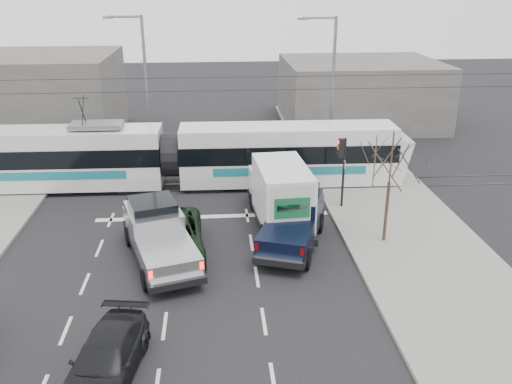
{
  "coord_description": "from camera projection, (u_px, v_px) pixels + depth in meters",
  "views": [
    {
      "loc": [
        0.17,
        -18.69,
        11.02
      ],
      "look_at": [
        2.04,
        4.61,
        1.8
      ],
      "focal_mm": 38.0,
      "sensor_mm": 36.0,
      "label": 1
    }
  ],
  "objects": [
    {
      "name": "silver_pickup",
      "position": [
        158.0,
        233.0,
        22.59
      ],
      "size": [
        3.87,
        6.66,
        2.29
      ],
      "rotation": [
        0.0,
        0.0,
        0.29
      ],
      "color": "black",
      "rests_on": "ground"
    },
    {
      "name": "box_truck",
      "position": [
        280.0,
        195.0,
        25.39
      ],
      "size": [
        2.61,
        6.5,
        3.18
      ],
      "rotation": [
        0.0,
        0.0,
        0.07
      ],
      "color": "black",
      "rests_on": "ground"
    },
    {
      "name": "catenary",
      "position": [
        210.0,
        121.0,
        29.21
      ],
      "size": [
        60.0,
        0.2,
        7.0
      ],
      "color": "black",
      "rests_on": "ground"
    },
    {
      "name": "dark_car",
      "position": [
        106.0,
        360.0,
        15.83
      ],
      "size": [
        2.48,
        4.68,
        1.29
      ],
      "primitive_type": "imported",
      "rotation": [
        0.0,
        0.0,
        -0.16
      ],
      "color": "black",
      "rests_on": "ground"
    },
    {
      "name": "street_lamp_near",
      "position": [
        330.0,
        83.0,
        33.01
      ],
      "size": [
        2.38,
        0.25,
        9.0
      ],
      "color": "slate",
      "rests_on": "ground"
    },
    {
      "name": "traffic_signal",
      "position": [
        342.0,
        158.0,
        26.86
      ],
      "size": [
        0.44,
        0.44,
        3.6
      ],
      "color": "black",
      "rests_on": "ground"
    },
    {
      "name": "sidewalk_right",
      "position": [
        435.0,
        268.0,
        22.0
      ],
      "size": [
        6.0,
        60.0,
        0.15
      ],
      "primitive_type": "cube",
      "color": "gray",
      "rests_on": "ground"
    },
    {
      "name": "ground",
      "position": [
        214.0,
        279.0,
        21.36
      ],
      "size": [
        120.0,
        120.0,
        0.0
      ],
      "primitive_type": "plane",
      "color": "black",
      "rests_on": "ground"
    },
    {
      "name": "building_left",
      "position": [
        19.0,
        96.0,
        39.62
      ],
      "size": [
        14.0,
        10.0,
        6.0
      ],
      "primitive_type": "cube",
      "color": "#68625E",
      "rests_on": "ground"
    },
    {
      "name": "green_car",
      "position": [
        173.0,
        238.0,
        22.95
      ],
      "size": [
        2.97,
        5.75,
        1.55
      ],
      "primitive_type": "imported",
      "rotation": [
        0.0,
        0.0,
        0.07
      ],
      "color": "black",
      "rests_on": "ground"
    },
    {
      "name": "street_lamp_far",
      "position": [
        143.0,
        80.0,
        34.01
      ],
      "size": [
        2.38,
        0.25,
        9.0
      ],
      "color": "slate",
      "rests_on": "ground"
    },
    {
      "name": "navy_pickup",
      "position": [
        294.0,
        219.0,
        23.83
      ],
      "size": [
        3.82,
        6.04,
        2.39
      ],
      "rotation": [
        0.0,
        0.0,
        -0.33
      ],
      "color": "black",
      "rests_on": "ground"
    },
    {
      "name": "building_right",
      "position": [
        360.0,
        92.0,
        43.59
      ],
      "size": [
        12.0,
        10.0,
        5.0
      ],
      "primitive_type": "cube",
      "color": "#68625E",
      "rests_on": "ground"
    },
    {
      "name": "rails",
      "position": [
        213.0,
        188.0,
        30.63
      ],
      "size": [
        60.0,
        1.6,
        0.03
      ],
      "primitive_type": "cube",
      "color": "#33302D",
      "rests_on": "ground"
    },
    {
      "name": "tram",
      "position": [
        170.0,
        156.0,
        30.15
      ],
      "size": [
        25.16,
        3.05,
        5.13
      ],
      "rotation": [
        0.0,
        0.0,
        -0.02
      ],
      "color": "silver",
      "rests_on": "ground"
    },
    {
      "name": "bare_tree",
      "position": [
        391.0,
        163.0,
        22.85
      ],
      "size": [
        2.4,
        2.4,
        5.0
      ],
      "color": "#47382B",
      "rests_on": "ground"
    }
  ]
}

